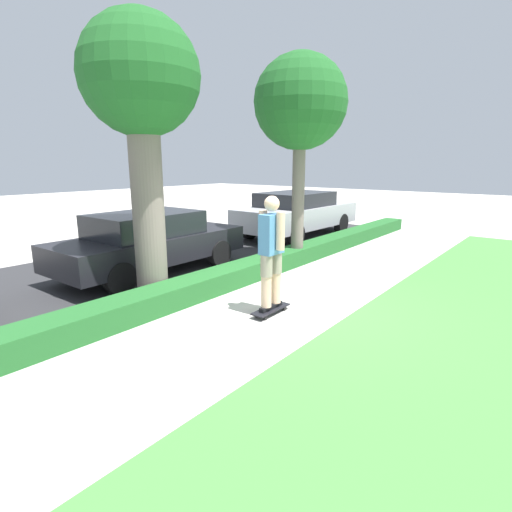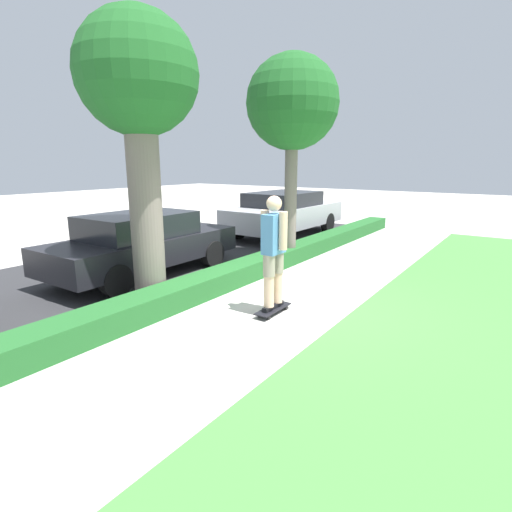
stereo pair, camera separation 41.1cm
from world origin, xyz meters
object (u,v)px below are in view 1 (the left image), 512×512
object	(u,v)px
parked_car_middle	(150,241)
skateboard	(271,309)
skater_person	(271,250)
tree_mid	(300,105)
parked_car_rear	(297,213)
tree_near	(141,91)

from	to	relation	value
parked_car_middle	skateboard	bearing A→B (deg)	-96.58
skateboard	skater_person	xyz separation A→B (m)	(-0.00, 0.00, 0.99)
skateboard	tree_mid	bearing A→B (deg)	25.91
tree_mid	skateboard	bearing A→B (deg)	-154.09
tree_mid	parked_car_rear	size ratio (longest dim) A/B	1.01
tree_near	tree_mid	distance (m)	3.89
skater_person	tree_mid	distance (m)	4.36
skater_person	parked_car_rear	size ratio (longest dim) A/B	0.38
parked_car_middle	parked_car_rear	distance (m)	5.96
skateboard	parked_car_rear	xyz separation A→B (m)	(6.32, 3.58, 0.71)
skater_person	parked_car_middle	distance (m)	3.63
skater_person	tree_near	xyz separation A→B (m)	(-0.69, 2.16, 2.47)
skater_person	tree_mid	world-z (taller)	tree_mid
parked_car_middle	parked_car_rear	bearing A→B (deg)	-0.95
skateboard	parked_car_rear	distance (m)	7.30
skater_person	tree_mid	xyz separation A→B (m)	(3.14, 1.53, 2.61)
skater_person	parked_car_rear	xyz separation A→B (m)	(6.32, 3.58, -0.28)
tree_near	tree_mid	bearing A→B (deg)	-9.33
skateboard	skater_person	bearing A→B (deg)	176.42
parked_car_middle	parked_car_rear	world-z (taller)	parked_car_rear
tree_near	parked_car_middle	world-z (taller)	tree_near
skater_person	parked_car_middle	world-z (taller)	skater_person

